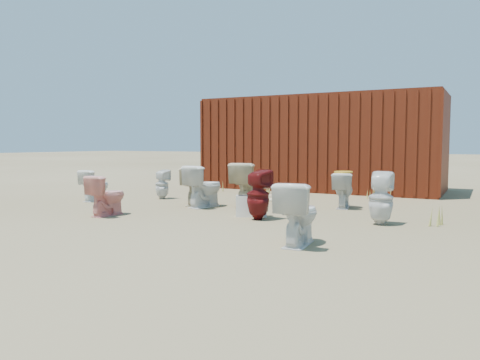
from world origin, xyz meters
The scene contains 22 objects.
ground centered at (0.00, 0.00, 0.00)m, with size 100.00×100.00×0.00m, color brown.
shipping_container centered at (0.00, 5.20, 1.20)m, with size 6.00×2.40×2.40m, color #4D180C.
toilet_front_a centered at (-3.33, 0.41, 0.33)m, with size 0.36×0.64×0.65m, color white.
toilet_front_pink centered at (-1.68, -0.96, 0.34)m, with size 0.38×0.66×0.68m, color pink.
toilet_front_c centered at (-0.81, 0.68, 0.39)m, with size 0.44×0.77×0.79m, color white.
toilet_front_maroon centered at (0.73, -0.16, 0.40)m, with size 0.36×0.36×0.79m, color #601010.
toilet_front_e centered at (1.95, -1.59, 0.38)m, with size 0.42×0.74×0.75m, color white.
toilet_back_a centered at (-2.33, 1.36, 0.32)m, with size 0.28×0.29×0.63m, color silver.
toilet_back_beige_left centered at (-1.10, 0.87, 0.37)m, with size 0.42×0.73×0.74m, color beige.
toilet_back_beige_right centered at (-0.14, 1.17, 0.42)m, with size 0.47×0.82×0.84m, color beige.
toilet_back_yellowlid centered at (1.53, 1.81, 0.33)m, with size 0.37×0.65×0.66m, color silver.
toilet_back_e centered at (2.53, 0.30, 0.39)m, with size 0.36×0.36×0.79m, color silver.
yellow_lid centered at (1.53, 1.81, 0.67)m, with size 0.33×0.42×0.03m, color gold.
loose_tank centered at (0.49, 0.07, 0.17)m, with size 0.50×0.20×0.35m, color white.
loose_lid_near centered at (-0.20, 2.23, 0.01)m, with size 0.38×0.49×0.02m, color beige.
loose_lid_far centered at (-0.37, 3.02, 0.01)m, with size 0.36×0.47×0.02m, color #C4AF8E.
weed_clump_a centered at (-2.11, 3.25, 0.14)m, with size 0.36×0.36×0.28m, color #A29F40.
weed_clump_b centered at (0.45, 2.44, 0.12)m, with size 0.32×0.32×0.24m, color #A29F40.
weed_clump_c centered at (1.99, 3.18, 0.14)m, with size 0.36×0.36×0.27m, color #A29F40.
weed_clump_d centered at (-0.88, 3.50, 0.12)m, with size 0.30×0.30×0.23m, color #A29F40.
weed_clump_e centered at (1.76, 3.50, 0.14)m, with size 0.34×0.34×0.27m, color #A29F40.
weed_clump_f centered at (3.30, 0.63, 0.13)m, with size 0.28×0.28×0.27m, color #A29F40.
Camera 1 is at (3.93, -6.74, 1.20)m, focal length 35.00 mm.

